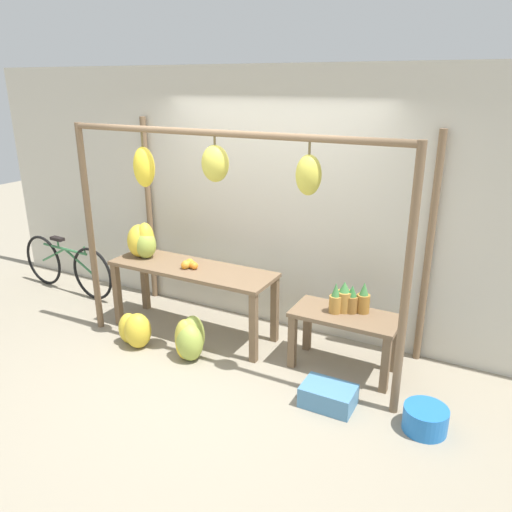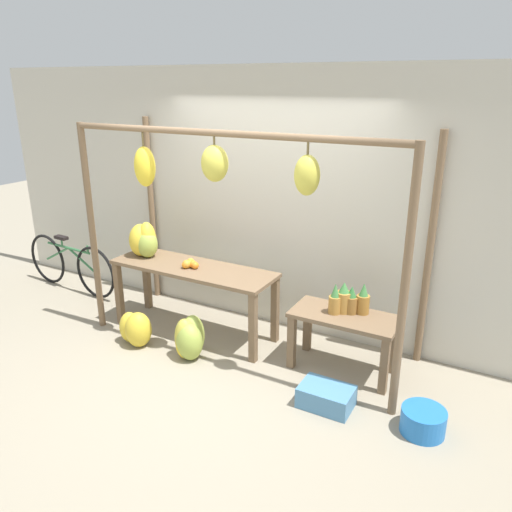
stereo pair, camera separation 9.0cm
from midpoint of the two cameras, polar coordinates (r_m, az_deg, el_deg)
name	(u,v)px [view 2 (the right image)]	position (r m, az deg, el deg)	size (l,w,h in m)	color
ground_plane	(209,376)	(4.86, -4.87, -13.51)	(20.00, 20.00, 0.00)	gray
shop_wall_back	(275,202)	(5.40, 2.69, 6.14)	(8.00, 0.08, 2.80)	beige
stall_awning	(231,198)	(4.64, -2.35, 6.60)	(3.38, 1.12, 2.25)	brown
display_table_main	(193,277)	(5.38, -6.73, -2.38)	(1.84, 0.57, 0.77)	brown
display_table_side	(344,327)	(4.80, 10.57, -7.95)	(1.00, 0.48, 0.58)	brown
banana_pile_on_table	(145,241)	(5.69, -12.14, 1.67)	(0.41, 0.37, 0.40)	gold
orange_pile	(190,264)	(5.30, -7.08, -0.90)	(0.18, 0.17, 0.09)	orange
pineapple_cluster	(348,300)	(4.73, 11.00, -5.01)	(0.35, 0.24, 0.30)	#B27F38
banana_pile_ground_left	(135,329)	(5.41, -13.16, -8.10)	(0.47, 0.36, 0.38)	gold
banana_pile_ground_right	(189,340)	(5.08, -7.17, -9.46)	(0.33, 0.39, 0.44)	#9EB247
fruit_crate_white	(326,397)	(4.46, 8.62, -15.60)	(0.45, 0.31, 0.18)	#4C84B2
blue_bucket	(423,421)	(4.36, 19.14, -17.41)	(0.35, 0.35, 0.20)	blue
parked_bicycle	(70,264)	(6.97, -20.10, -0.90)	(1.64, 0.14, 0.73)	black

